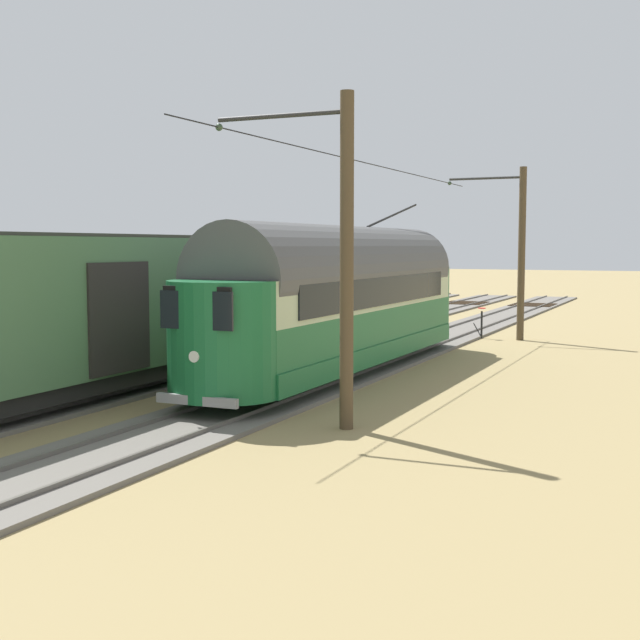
# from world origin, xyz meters

# --- Properties ---
(ground_plane) EXTENTS (220.00, 220.00, 0.00)m
(ground_plane) POSITION_xyz_m (0.00, 0.00, 0.00)
(ground_plane) COLOR #937F51
(track_streetcar_siding) EXTENTS (2.80, 80.00, 0.18)m
(track_streetcar_siding) POSITION_xyz_m (-4.25, -0.31, 0.05)
(track_streetcar_siding) COLOR #666059
(track_streetcar_siding) RESTS_ON ground
(track_adjacent_siding) EXTENTS (2.80, 80.00, 0.18)m
(track_adjacent_siding) POSITION_xyz_m (0.00, -0.31, 0.05)
(track_adjacent_siding) COLOR #666059
(track_adjacent_siding) RESTS_ON ground
(track_third_siding) EXTENTS (2.80, 80.00, 0.18)m
(track_third_siding) POSITION_xyz_m (4.25, -0.31, 0.05)
(track_third_siding) COLOR #666059
(track_third_siding) RESTS_ON ground
(vintage_streetcar) EXTENTS (2.65, 15.73, 5.04)m
(vintage_streetcar) POSITION_xyz_m (-4.25, -0.64, 2.25)
(vintage_streetcar) COLOR #196033
(vintage_streetcar) RESTS_ON ground
(coach_adjacent) EXTENTS (2.96, 14.63, 3.85)m
(coach_adjacent) POSITION_xyz_m (-0.00, 6.03, 2.17)
(coach_adjacent) COLOR #477047
(coach_adjacent) RESTS_ON ground
(catenary_pole_foreground) EXTENTS (3.16, 0.28, 6.79)m
(catenary_pole_foreground) POSITION_xyz_m (-7.09, -11.78, 3.57)
(catenary_pole_foreground) COLOR #4C3D28
(catenary_pole_foreground) RESTS_ON ground
(catenary_pole_mid_near) EXTENTS (3.16, 0.28, 6.79)m
(catenary_pole_mid_near) POSITION_xyz_m (-7.09, 6.13, 3.57)
(catenary_pole_mid_near) COLOR #4C3D28
(catenary_pole_mid_near) RESTS_ON ground
(overhead_wire_run) EXTENTS (2.96, 21.91, 0.18)m
(overhead_wire_run) POSITION_xyz_m (-4.36, -3.53, 6.25)
(overhead_wire_run) COLOR black
(overhead_wire_run) RESTS_ON ground
(switch_stand) EXTENTS (0.50, 0.30, 1.24)m
(switch_stand) POSITION_xyz_m (-5.63, -11.79, 0.70)
(switch_stand) COLOR black
(switch_stand) RESTS_ON ground
(spare_tie_stack) EXTENTS (2.40, 2.40, 0.54)m
(spare_tie_stack) POSITION_xyz_m (7.78, -4.87, 0.27)
(spare_tie_stack) COLOR #382819
(spare_tie_stack) RESTS_ON ground
(track_end_bumper) EXTENTS (1.80, 0.60, 0.80)m
(track_end_bumper) POSITION_xyz_m (4.25, -10.30, 0.40)
(track_end_bumper) COLOR #B2A519
(track_end_bumper) RESTS_ON ground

